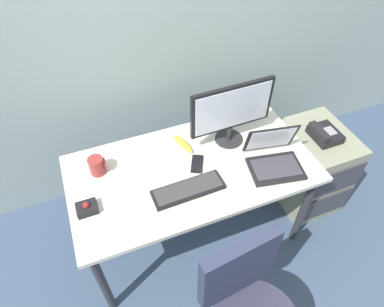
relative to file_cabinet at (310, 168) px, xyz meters
name	(u,v)px	position (x,y,z in m)	size (l,w,h in m)	color
ground_plane	(192,230)	(-0.95, 0.01, -0.33)	(8.00, 8.00, 0.00)	#3C4E67
back_wall	(147,6)	(-0.95, 0.75, 1.07)	(6.00, 0.10, 2.80)	#94A7A3
desk	(192,175)	(-0.95, 0.01, 0.31)	(1.47, 0.77, 0.72)	beige
file_cabinet	(310,168)	(0.00, 0.00, 0.00)	(0.42, 0.53, 0.66)	gray
desk_phone	(324,134)	(-0.01, -0.02, 0.37)	(0.17, 0.20, 0.09)	black
monitor_main	(232,111)	(-0.64, 0.15, 0.63)	(0.53, 0.18, 0.42)	#262628
keyboard	(188,189)	(-1.04, -0.14, 0.40)	(0.41, 0.14, 0.03)	black
laptop	(274,157)	(-0.49, -0.14, 0.44)	(0.36, 0.34, 0.23)	black
trackball_mouse	(87,208)	(-1.59, -0.07, 0.41)	(0.11, 0.09, 0.07)	black
coffee_mug	(97,166)	(-1.48, 0.18, 0.45)	(0.10, 0.09, 0.11)	maroon
cell_phone	(197,164)	(-0.92, 0.02, 0.40)	(0.07, 0.14, 0.01)	black
banana	(183,143)	(-0.94, 0.21, 0.41)	(0.19, 0.04, 0.04)	yellow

